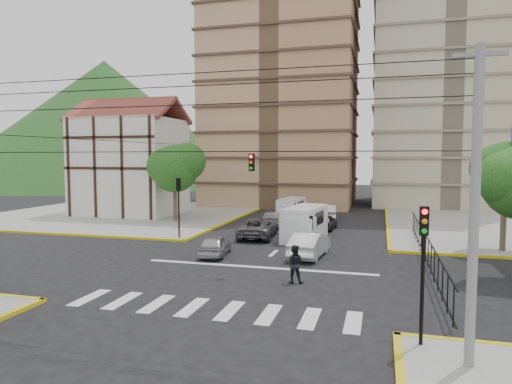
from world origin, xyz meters
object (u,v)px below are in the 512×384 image
(van_left_lane, at_px, (291,209))
(car_white_front_right, at_px, (310,244))
(pedestrian_crosswalk, at_px, (294,264))
(traffic_light_se, at_px, (423,252))
(van_right_lane, at_px, (304,224))
(traffic_light_nw, at_px, (179,198))
(car_silver_front_left, at_px, (215,245))

(van_left_lane, height_order, car_white_front_right, van_left_lane)
(van_left_lane, height_order, pedestrian_crosswalk, van_left_lane)
(van_left_lane, xyz_separation_m, car_white_front_right, (4.25, -16.01, -0.24))
(car_white_front_right, relative_size, pedestrian_crosswalk, 2.51)
(traffic_light_se, relative_size, car_white_front_right, 0.94)
(van_right_lane, relative_size, car_white_front_right, 1.21)
(van_right_lane, distance_m, car_white_front_right, 5.60)
(traffic_light_nw, distance_m, pedestrian_crosswalk, 13.97)
(traffic_light_nw, bearing_deg, car_white_front_right, -17.58)
(van_right_lane, bearing_deg, van_left_lane, 113.48)
(van_left_lane, relative_size, pedestrian_crosswalk, 2.55)
(car_silver_front_left, bearing_deg, traffic_light_nw, -52.37)
(van_right_lane, distance_m, van_left_lane, 10.99)
(traffic_light_se, bearing_deg, traffic_light_nw, 135.00)
(traffic_light_nw, distance_m, car_silver_front_left, 6.73)
(traffic_light_se, bearing_deg, van_left_lane, 108.86)
(traffic_light_se, bearing_deg, car_white_front_right, 113.74)
(traffic_light_nw, distance_m, van_left_lane, 14.24)
(van_left_lane, bearing_deg, van_right_lane, -68.87)
(traffic_light_se, height_order, van_right_lane, traffic_light_se)
(van_right_lane, bearing_deg, traffic_light_nw, -158.47)
(car_silver_front_left, bearing_deg, pedestrian_crosswalk, 132.84)
(van_right_lane, relative_size, van_left_lane, 1.19)
(traffic_light_nw, bearing_deg, van_right_lane, 14.05)
(traffic_light_se, distance_m, car_white_front_right, 13.73)
(car_white_front_right, bearing_deg, traffic_light_nw, -12.23)
(traffic_light_nw, height_order, van_right_lane, traffic_light_nw)
(car_white_front_right, bearing_deg, pedestrian_crosswalk, 96.91)
(car_white_front_right, bearing_deg, van_left_lane, -69.76)
(van_right_lane, relative_size, car_silver_front_left, 1.48)
(van_left_lane, bearing_deg, traffic_light_se, -66.01)
(traffic_light_se, distance_m, van_right_lane, 19.14)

